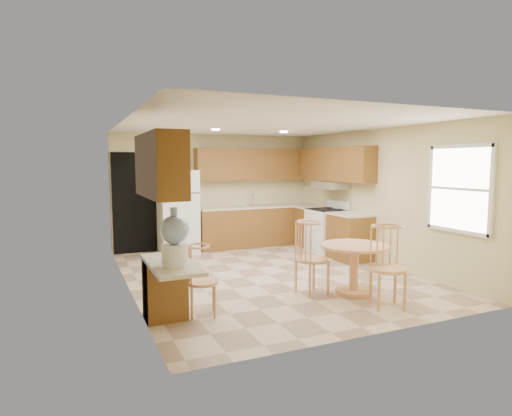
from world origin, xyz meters
name	(u,v)px	position (x,y,z in m)	size (l,w,h in m)	color
floor	(268,275)	(0.00, 0.00, 0.00)	(5.50, 5.50, 0.00)	#CAB293
ceiling	(268,124)	(0.00, 0.00, 2.50)	(4.50, 5.50, 0.02)	white
wall_back	(216,191)	(0.00, 2.75, 1.25)	(4.50, 0.02, 2.50)	beige
wall_front	(378,222)	(0.00, -2.75, 1.25)	(4.50, 0.02, 2.50)	beige
wall_left	(127,207)	(-2.25, 0.00, 1.25)	(0.02, 5.50, 2.50)	beige
wall_right	(377,197)	(2.25, 0.00, 1.25)	(0.02, 5.50, 2.50)	beige
doorway	(136,203)	(-1.75, 2.73, 1.05)	(0.90, 0.02, 2.10)	black
base_cab_back	(257,227)	(0.88, 2.45, 0.43)	(2.75, 0.60, 0.87)	brown
counter_back	(257,207)	(0.88, 2.45, 0.89)	(2.75, 0.63, 0.04)	beige
base_cab_right_a	(311,227)	(1.95, 1.85, 0.43)	(0.60, 0.59, 0.87)	brown
counter_right_a	(311,207)	(1.95, 1.85, 0.89)	(0.63, 0.59, 0.04)	beige
base_cab_right_b	(350,238)	(1.95, 0.40, 0.43)	(0.60, 0.80, 0.87)	brown
counter_right_b	(350,214)	(1.95, 0.40, 0.89)	(0.63, 0.80, 0.04)	beige
upper_cab_back	(254,164)	(0.88, 2.58, 1.85)	(2.75, 0.33, 0.70)	brown
upper_cab_right	(334,164)	(2.08, 1.21, 1.85)	(0.33, 2.42, 0.70)	brown
upper_cab_left	(160,165)	(-2.08, -1.60, 1.85)	(0.33, 1.40, 0.70)	brown
sink	(256,206)	(0.85, 2.45, 0.91)	(0.78, 0.44, 0.01)	silver
range_hood	(331,185)	(2.00, 1.18, 1.42)	(0.50, 0.76, 0.14)	silver
desk_pedestal	(165,289)	(-2.00, -1.32, 0.36)	(0.48, 0.42, 0.72)	brown
desk_top	(171,264)	(-2.00, -1.70, 0.75)	(0.50, 1.20, 0.04)	beige
window	(460,189)	(2.23, -1.85, 1.50)	(0.06, 1.12, 1.30)	white
can_light_a	(216,130)	(-0.50, 1.20, 2.48)	(0.14, 0.14, 0.02)	white
can_light_b	(284,132)	(0.90, 1.20, 2.48)	(0.14, 0.14, 0.02)	white
refrigerator	(178,212)	(-0.95, 2.40, 0.87)	(0.76, 0.74, 1.73)	white
stove	(327,230)	(1.92, 1.18, 0.47)	(0.65, 0.76, 1.09)	white
dining_table	(354,262)	(0.69, -1.43, 0.47)	(0.97, 0.97, 0.72)	#E3A371
chair_table_a	(316,251)	(0.14, -1.28, 0.64)	(0.46, 0.60, 1.04)	#E3A371
chair_table_b	(394,260)	(0.74, -2.18, 0.65)	(0.47, 0.52, 1.06)	#E3A371
chair_desk	(205,275)	(-1.55, -1.49, 0.53)	(0.38, 0.50, 0.87)	#E3A371
water_crock	(174,240)	(-2.00, -1.89, 1.06)	(0.31, 0.31, 0.64)	white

